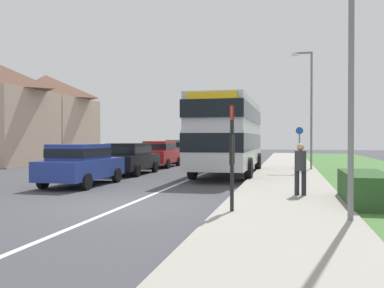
% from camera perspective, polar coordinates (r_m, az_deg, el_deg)
% --- Properties ---
extents(ground_plane, '(120.00, 120.00, 0.00)m').
position_cam_1_polar(ground_plane, '(11.37, -9.26, -8.44)').
color(ground_plane, '#424247').
extents(lane_marking_centre, '(0.14, 60.00, 0.01)m').
position_cam_1_polar(lane_marking_centre, '(18.95, 0.02, -4.74)').
color(lane_marking_centre, silver).
rests_on(lane_marking_centre, ground_plane).
extents(pavement_near_side, '(3.20, 68.00, 0.12)m').
position_cam_1_polar(pavement_near_side, '(16.47, 12.84, -5.39)').
color(pavement_near_side, '#9E998E').
rests_on(pavement_near_side, ground_plane).
extents(roadside_hedge, '(1.10, 3.18, 0.90)m').
position_cam_1_polar(roadside_hedge, '(12.03, 22.83, -5.81)').
color(roadside_hedge, '#2D5128').
rests_on(roadside_hedge, ground_plane).
extents(double_decker_bus, '(2.80, 9.71, 3.70)m').
position_cam_1_polar(double_decker_bus, '(20.82, 5.08, 1.64)').
color(double_decker_bus, '#BCBCC1').
rests_on(double_decker_bus, ground_plane).
extents(parked_car_blue, '(1.91, 4.25, 1.60)m').
position_cam_1_polar(parked_car_blue, '(16.52, -15.01, -2.50)').
color(parked_car_blue, navy).
rests_on(parked_car_blue, ground_plane).
extents(parked_car_black, '(1.89, 4.41, 1.58)m').
position_cam_1_polar(parked_car_black, '(21.27, -8.51, -1.79)').
color(parked_car_black, black).
rests_on(parked_car_black, ground_plane).
extents(parked_car_red, '(1.87, 4.12, 1.66)m').
position_cam_1_polar(parked_car_red, '(26.46, -4.40, -1.22)').
color(parked_car_red, '#B21E1E').
rests_on(parked_car_red, ground_plane).
extents(parked_car_grey, '(1.95, 4.16, 1.73)m').
position_cam_1_polar(parked_car_grey, '(31.51, -1.63, -0.85)').
color(parked_car_grey, slate).
rests_on(parked_car_grey, ground_plane).
extents(pedestrian_at_stop, '(0.34, 0.34, 1.67)m').
position_cam_1_polar(pedestrian_at_stop, '(12.77, 14.71, -3.04)').
color(pedestrian_at_stop, '#23232D').
rests_on(pedestrian_at_stop, ground_plane).
extents(bus_stop_sign, '(0.09, 0.52, 2.60)m').
position_cam_1_polar(bus_stop_sign, '(9.68, 5.53, -0.86)').
color(bus_stop_sign, black).
rests_on(bus_stop_sign, ground_plane).
extents(cycle_route_sign, '(0.44, 0.08, 2.52)m').
position_cam_1_polar(cycle_route_sign, '(25.99, 14.58, -0.14)').
color(cycle_route_sign, slate).
rests_on(cycle_route_sign, ground_plane).
extents(street_lamp_near, '(1.14, 0.20, 7.90)m').
position_cam_1_polar(street_lamp_near, '(9.56, 20.50, 17.07)').
color(street_lamp_near, slate).
rests_on(street_lamp_near, ground_plane).
extents(street_lamp_mid, '(1.14, 0.20, 6.66)m').
position_cam_1_polar(street_lamp_mid, '(24.11, 15.86, 5.60)').
color(street_lamp_mid, slate).
rests_on(street_lamp_mid, ground_plane).
extents(house_terrace_far_side, '(7.02, 13.10, 7.26)m').
position_cam_1_polar(house_terrace_far_side, '(34.88, -22.45, 3.67)').
color(house_terrace_far_side, '#C1A88E').
rests_on(house_terrace_far_side, ground_plane).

